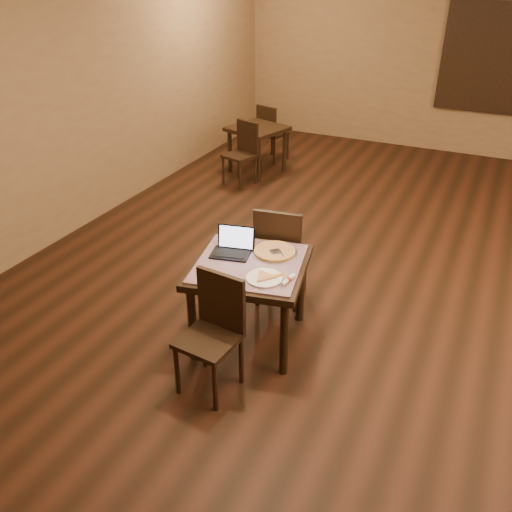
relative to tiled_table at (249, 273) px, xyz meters
The scene contains 16 objects.
ground 1.70m from the tiled_table, 43.84° to the left, with size 10.00×10.00×0.00m, color black.
wall_back 6.25m from the tiled_table, 79.46° to the left, with size 8.00×0.02×3.00m, color olive.
wall_left 3.18m from the tiled_table, 159.21° to the left, with size 0.02×10.00×3.00m, color olive.
tiled_table is the anchor object (origin of this frame).
chair_main_near 0.63m from the tiled_table, 89.20° to the right, with size 0.45×0.45×0.95m.
chair_main_far 0.62m from the tiled_table, 88.77° to the left, with size 0.50×0.50×1.01m.
laptop 0.28m from the tiled_table, 153.19° to the left, with size 0.36×0.31×0.22m.
plate 0.31m from the tiled_table, 39.29° to the right, with size 0.29×0.29×0.02m, color white.
pizza_slice 0.31m from the tiled_table, 39.29° to the right, with size 0.20×0.20×0.02m, color beige, non-canonical shape.
pizza_pan 0.29m from the tiled_table, 63.43° to the left, with size 0.39×0.39×0.01m, color silver.
pizza_whole 0.29m from the tiled_table, 63.43° to the left, with size 0.35×0.35×0.02m.
spatula 0.29m from the tiled_table, 57.53° to the left, with size 0.09×0.21×0.01m, color silver.
napkin_roll 0.44m from the tiled_table, 19.29° to the right, with size 0.06×0.17×0.04m.
other_table_b 4.18m from the tiled_table, 114.45° to the left, with size 0.92×0.92×0.70m.
other_table_b_chair_near 3.70m from the tiled_table, 117.52° to the left, with size 0.48×0.48×0.90m.
other_table_b_chair_far 4.68m from the tiled_table, 112.03° to the left, with size 0.48×0.48×0.90m.
Camera 1 is at (0.57, -4.53, 2.98)m, focal length 38.00 mm.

